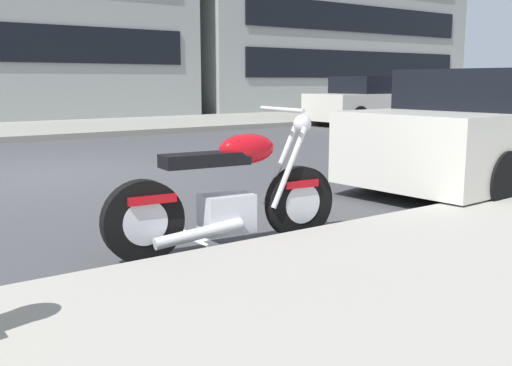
{
  "coord_description": "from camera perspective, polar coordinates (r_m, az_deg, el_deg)",
  "views": [
    {
      "loc": [
        -2.42,
        -8.45,
        1.31
      ],
      "look_at": [
        0.36,
        -4.58,
        0.49
      ],
      "focal_mm": 41.65,
      "sensor_mm": 36.0,
      "label": 1
    }
  ],
  "objects": [
    {
      "name": "townhouse_near_left",
      "position": [
        29.75,
        2.9,
        15.94
      ],
      "size": [
        14.09,
        10.26,
        9.0
      ],
      "color": "#939993",
      "rests_on": "ground"
    },
    {
      "name": "car_opposite_curb",
      "position": [
        18.41,
        10.98,
        7.66
      ],
      "size": [
        4.05,
        1.8,
        1.44
      ],
      "rotation": [
        0.0,
        0.0,
        3.15
      ],
      "color": "beige",
      "rests_on": "ground"
    },
    {
      "name": "parked_motorcycle",
      "position": [
        4.63,
        -2.58,
        -1.32
      ],
      "size": [
        1.98,
        0.62,
        1.1
      ],
      "rotation": [
        0.0,
        0.0,
        -0.1
      ],
      "color": "black",
      "rests_on": "ground"
    },
    {
      "name": "parked_car_across_street",
      "position": [
        8.13,
        22.55,
        4.6
      ],
      "size": [
        4.61,
        2.01,
        1.45
      ],
      "rotation": [
        0.0,
        0.0,
        0.06
      ],
      "color": "beige",
      "rests_on": "ground"
    },
    {
      "name": "ground_plane",
      "position": [
        8.88,
        -19.5,
        0.74
      ],
      "size": [
        260.0,
        260.0,
        0.0
      ],
      "primitive_type": "plane",
      "color": "#3D3D3F"
    },
    {
      "name": "parking_stall_stripe",
      "position": [
        5.04,
        -5.78,
        -5.29
      ],
      "size": [
        0.12,
        2.2,
        0.01
      ],
      "primitive_type": "cube",
      "color": "silver",
      "rests_on": "ground"
    },
    {
      "name": "sidewalk_far_curb",
      "position": [
        21.4,
        6.79,
        6.41
      ],
      "size": [
        120.0,
        5.0,
        0.14
      ],
      "primitive_type": "cube",
      "color": "gray",
      "rests_on": "ground"
    }
  ]
}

